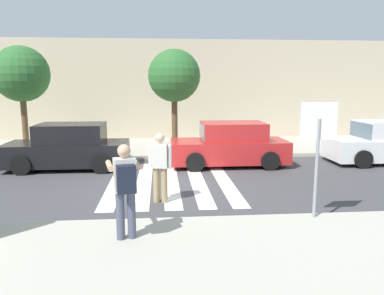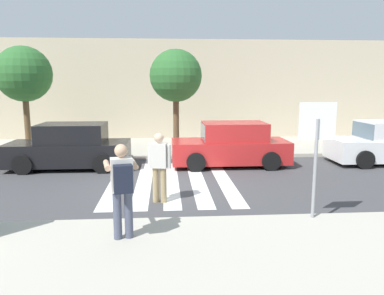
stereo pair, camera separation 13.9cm
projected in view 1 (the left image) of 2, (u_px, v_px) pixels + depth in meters
ground_plane at (171, 183)px, 10.99m from camera, size 120.00×120.00×0.00m
sidewalk_far at (167, 147)px, 16.87m from camera, size 60.00×4.80×0.14m
building_facade_far at (165, 90)px, 20.77m from camera, size 56.00×4.00×5.08m
crosswalk_stripe_0 at (117, 183)px, 11.05m from camera, size 0.44×5.20×0.01m
crosswalk_stripe_1 at (144, 182)px, 11.12m from camera, size 0.44×5.20×0.01m
crosswalk_stripe_2 at (171, 182)px, 11.19m from camera, size 0.44×5.20×0.01m
crosswalk_stripe_3 at (197, 181)px, 11.25m from camera, size 0.44×5.20×0.01m
crosswalk_stripe_4 at (224, 180)px, 11.32m from camera, size 0.44×5.20×0.01m
stop_sign at (318, 135)px, 7.57m from camera, size 0.76×0.08×2.40m
photographer_with_backpack at (125, 184)px, 6.56m from camera, size 0.69×0.91×1.72m
pedestrian_crossing at (160, 164)px, 9.09m from camera, size 0.57×0.32×1.72m
parked_car_black at (69, 148)px, 12.84m from camera, size 4.10×1.92×1.55m
parked_car_red at (230, 145)px, 13.31m from camera, size 4.10×1.92×1.55m
street_tree_west at (21, 75)px, 14.84m from camera, size 2.21×2.21×4.24m
street_tree_center at (174, 76)px, 14.89m from camera, size 2.09×2.09×4.11m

